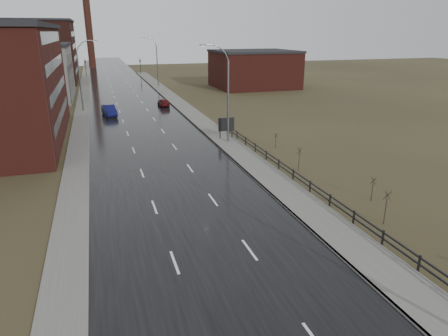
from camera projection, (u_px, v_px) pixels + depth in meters
road at (134, 111)px, 66.83m from camera, size 14.00×300.00×0.06m
sidewalk_right at (229, 144)px, 46.73m from camera, size 3.20×180.00×0.18m
curb_right at (217, 145)px, 46.30m from camera, size 0.16×180.00×0.18m
sidewalk_left at (82, 113)px, 64.47m from camera, size 2.40×260.00×0.12m
warehouse_mid at (27, 72)px, 76.21m from camera, size 16.32×20.40×10.50m
warehouse_far at (21, 52)px, 101.02m from camera, size 26.52×24.48×15.50m
building_right at (254, 69)px, 93.97m from camera, size 18.36×16.32×8.50m
smokestack at (88, 23)px, 141.24m from camera, size 2.70×2.70×30.70m
streetlight_right_mid at (226, 94)px, 45.74m from camera, size 3.36×0.28×11.35m
streetlight_left at (81, 76)px, 64.55m from camera, size 3.36×0.28×11.35m
streetlight_right_far at (156, 62)px, 94.43m from camera, size 3.36×0.28×11.35m
guardrail at (314, 188)px, 31.97m from camera, size 0.10×53.05×1.10m
shrub_c at (386, 206)px, 27.13m from camera, size 0.60×0.63×2.53m
shrub_d at (373, 188)px, 31.07m from camera, size 0.47×0.49×1.96m
shrub_e at (299, 158)px, 37.75m from camera, size 0.55×0.58×2.33m
shrub_f at (276, 140)px, 45.40m from camera, size 0.41×0.43×1.71m
billboard at (226, 125)px, 48.70m from camera, size 2.03×0.17×2.70m
traffic_light_left at (85, 60)px, 117.15m from camera, size 0.58×2.73×5.30m
traffic_light_right at (140, 59)px, 121.73m from camera, size 0.58×2.73×5.30m
car_near at (109, 111)px, 62.48m from camera, size 2.37×5.19×1.65m
car_far at (164, 103)px, 70.49m from camera, size 1.75×4.19×1.42m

